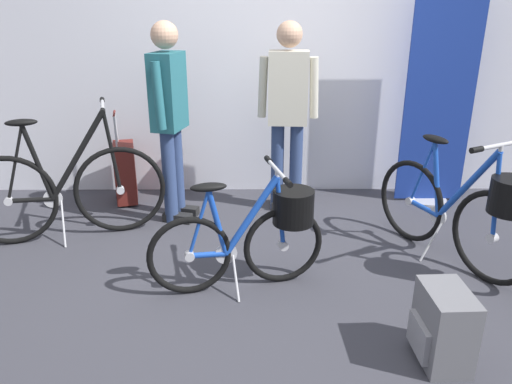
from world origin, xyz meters
TOP-DOWN VIEW (x-y plane):
  - ground_plane at (0.00, 0.00)m, footprint 6.13×6.13m
  - back_wall at (0.00, 1.87)m, footprint 6.13×0.10m
  - floor_banner_stand at (1.52, 1.52)m, footprint 0.60×0.36m
  - folding_bike_foreground at (-0.08, 0.06)m, footprint 1.11×0.52m
  - display_bike_left at (-1.52, 0.77)m, footprint 1.45×0.58m
  - display_bike_right at (1.32, 0.30)m, footprint 0.72×1.21m
  - visitor_near_wall at (-0.76, 1.14)m, footprint 0.33×0.52m
  - visitor_browsing at (0.19, 1.34)m, footprint 0.54×0.29m
  - rolling_suitcase at (-1.26, 1.52)m, footprint 0.26×0.39m
  - backpack_on_floor at (0.85, -0.67)m, footprint 0.26×0.34m

SIDE VIEW (x-z plane):
  - ground_plane at x=0.00m, z-range 0.00..0.00m
  - backpack_on_floor at x=0.85m, z-range 0.00..0.40m
  - rolling_suitcase at x=-1.26m, z-range -0.13..0.70m
  - folding_bike_foreground at x=-0.08m, z-range -0.01..0.78m
  - display_bike_left at x=-1.52m, z-range -0.13..0.91m
  - display_bike_right at x=1.32m, z-range -0.04..0.90m
  - floor_banner_stand at x=1.52m, z-range -0.09..1.79m
  - visitor_browsing at x=0.19m, z-range 0.11..1.70m
  - visitor_near_wall at x=-0.76m, z-range 0.11..1.71m
  - back_wall at x=0.00m, z-range 0.00..2.82m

